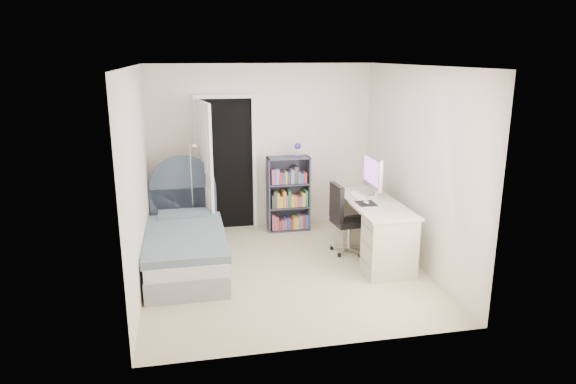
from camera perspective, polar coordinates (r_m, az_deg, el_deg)
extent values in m
cube|color=tan|center=(6.55, -0.39, -8.82)|extent=(3.40, 3.60, 0.05)
cube|color=white|center=(5.99, -0.44, 14.07)|extent=(3.40, 3.60, 0.05)
cube|color=silver|center=(7.91, -2.96, 5.02)|extent=(3.40, 0.05, 2.50)
cube|color=silver|center=(4.44, 4.12, -3.10)|extent=(3.40, 0.05, 2.50)
cube|color=silver|center=(6.07, -16.62, 1.29)|extent=(0.05, 3.60, 2.50)
cube|color=silver|center=(6.69, 14.26, 2.70)|extent=(0.05, 3.60, 2.50)
cube|color=black|center=(7.87, -6.87, 3.02)|extent=(0.80, 0.01, 2.00)
cube|color=white|center=(7.83, -10.00, 2.83)|extent=(0.06, 0.06, 2.00)
cube|color=white|center=(7.89, -3.74, 3.13)|extent=(0.06, 0.06, 2.00)
cube|color=white|center=(7.70, -7.10, 10.50)|extent=(0.92, 0.06, 0.06)
cube|color=white|center=(7.44, -9.14, 2.24)|extent=(0.18, 0.79, 2.00)
cube|color=gray|center=(6.67, -11.22, -7.24)|extent=(0.95, 1.98, 0.26)
cube|color=silver|center=(6.60, -11.30, -5.66)|extent=(0.93, 1.94, 0.16)
cube|color=slate|center=(6.47, -11.34, -4.98)|extent=(0.98, 1.68, 0.10)
cube|color=slate|center=(7.23, -11.45, -2.67)|extent=(0.71, 0.40, 0.12)
cube|color=#374355|center=(7.55, -11.45, -2.45)|extent=(0.94, 0.07, 0.79)
cylinder|color=#374355|center=(7.44, -11.61, 0.44)|extent=(0.94, 0.07, 0.94)
cylinder|color=#D1B580|center=(7.57, -11.59, -3.77)|extent=(0.03, 0.03, 0.45)
cylinder|color=#D1B580|center=(7.85, -11.60, -3.07)|extent=(0.03, 0.03, 0.45)
cylinder|color=#D1B580|center=(7.57, -9.32, -3.65)|extent=(0.03, 0.03, 0.45)
cylinder|color=#D1B580|center=(7.85, -9.41, -2.96)|extent=(0.03, 0.03, 0.45)
cube|color=#D1B580|center=(7.65, -10.56, -1.86)|extent=(0.36, 0.36, 0.03)
cube|color=#D1B580|center=(7.73, -10.46, -3.83)|extent=(0.32, 0.32, 0.02)
cube|color=#B24C33|center=(7.64, -10.90, -1.66)|extent=(0.14, 0.20, 0.03)
cube|color=#3F598C|center=(7.63, -10.92, -1.45)|extent=(0.14, 0.19, 0.03)
cube|color=#D8CC7F|center=(7.62, -10.93, -1.23)|extent=(0.13, 0.18, 0.03)
cylinder|color=silver|center=(7.65, -10.35, -5.21)|extent=(0.21, 0.21, 0.02)
cylinder|color=silver|center=(7.44, -10.60, -0.07)|extent=(0.02, 0.02, 1.42)
sphere|color=silver|center=(7.25, -10.36, 5.05)|extent=(0.08, 0.08, 0.08)
cube|color=#3B3F50|center=(7.75, -2.22, -0.33)|extent=(0.02, 0.27, 1.14)
cube|color=#3B3F50|center=(7.87, 2.24, -0.09)|extent=(0.02, 0.27, 1.14)
cube|color=#3B3F50|center=(7.68, 0.03, 3.83)|extent=(0.64, 0.27, 0.02)
cube|color=#3B3F50|center=(7.97, 0.03, -4.10)|extent=(0.64, 0.27, 0.02)
cube|color=#3B3F50|center=(7.93, -0.16, 0.04)|extent=(0.64, 0.01, 1.14)
cube|color=#3B3F50|center=(7.86, 0.03, -1.66)|extent=(0.60, 0.25, 0.02)
cube|color=#3B3F50|center=(7.77, 0.03, 0.93)|extent=(0.60, 0.25, 0.02)
cylinder|color=#3826A6|center=(7.70, 1.03, 4.02)|extent=(0.11, 0.11, 0.02)
cylinder|color=silver|center=(7.69, 1.03, 4.55)|extent=(0.01, 0.01, 0.15)
sphere|color=#3826A6|center=(7.65, 1.08, 5.12)|extent=(0.10, 0.10, 0.10)
cube|color=#994C7F|center=(7.87, -1.74, -3.31)|extent=(0.04, 0.19, 0.24)
cube|color=orange|center=(7.88, -1.48, -3.40)|extent=(0.02, 0.19, 0.21)
cube|color=#994C7F|center=(7.88, -1.25, -3.41)|extent=(0.03, 0.19, 0.20)
cube|color=#B23333|center=(7.90, -0.92, -3.59)|extent=(0.05, 0.19, 0.15)
cube|color=#7F72B2|center=(7.91, -0.61, -3.56)|extent=(0.02, 0.19, 0.15)
cube|color=#994C7F|center=(7.91, -0.35, -3.48)|extent=(0.04, 0.19, 0.17)
cube|color=#335999|center=(7.92, -0.02, -3.42)|extent=(0.05, 0.19, 0.18)
cube|color=#B23333|center=(7.93, 0.32, -3.46)|extent=(0.04, 0.19, 0.16)
cube|color=#D8BF4C|center=(7.93, 0.59, -3.37)|extent=(0.03, 0.19, 0.18)
cube|color=#D8BF4C|center=(7.94, 0.93, -3.35)|extent=(0.05, 0.19, 0.18)
cube|color=#7F72B2|center=(7.95, 1.34, -3.24)|extent=(0.05, 0.19, 0.21)
cube|color=#B23333|center=(7.96, 1.66, -3.19)|extent=(0.03, 0.19, 0.21)
cube|color=#335999|center=(7.97, 1.99, -3.16)|extent=(0.05, 0.19, 0.22)
cube|color=#3F3F3F|center=(7.77, -1.80, -0.97)|extent=(0.02, 0.19, 0.20)
cube|color=#3F3F3F|center=(7.77, -1.51, -0.77)|extent=(0.04, 0.19, 0.25)
cube|color=#D8BF4C|center=(7.78, -1.18, -0.85)|extent=(0.04, 0.19, 0.22)
cube|color=#D8BF4C|center=(7.79, -0.85, -1.03)|extent=(0.04, 0.19, 0.17)
cube|color=orange|center=(7.79, -0.49, -0.72)|extent=(0.05, 0.19, 0.25)
cube|color=#7F72B2|center=(7.81, -0.18, -0.92)|extent=(0.03, 0.19, 0.19)
cube|color=#337F4C|center=(7.80, 0.08, -0.68)|extent=(0.04, 0.19, 0.25)
cube|color=#D8BF4C|center=(7.82, 0.44, -0.92)|extent=(0.05, 0.19, 0.18)
cube|color=orange|center=(7.84, 0.82, -0.95)|extent=(0.04, 0.19, 0.16)
cube|color=#994C7F|center=(7.85, 1.22, -0.98)|extent=(0.05, 0.19, 0.15)
cube|color=#D8BF4C|center=(7.86, 1.63, -0.76)|extent=(0.05, 0.19, 0.20)
cube|color=#337F4C|center=(7.86, 1.97, -0.62)|extent=(0.03, 0.19, 0.24)
cube|color=#994C7F|center=(7.67, -1.72, 1.75)|extent=(0.05, 0.19, 0.22)
cube|color=#7F72B2|center=(7.68, -1.27, 1.79)|extent=(0.05, 0.19, 0.23)
cube|color=#B23333|center=(7.70, -0.88, 1.63)|extent=(0.04, 0.19, 0.18)
cube|color=#335999|center=(7.71, -0.56, 1.62)|extent=(0.04, 0.19, 0.17)
cube|color=#D8BF4C|center=(7.71, -0.29, 1.68)|extent=(0.03, 0.19, 0.18)
cube|color=#3F3F3F|center=(7.72, 0.01, 1.67)|extent=(0.04, 0.19, 0.18)
cube|color=#7F72B2|center=(7.73, 0.40, 1.80)|extent=(0.05, 0.19, 0.21)
cube|color=#3F3F3F|center=(7.73, 0.83, 1.98)|extent=(0.05, 0.19, 0.25)
cube|color=#7F72B2|center=(7.75, 1.16, 1.70)|extent=(0.03, 0.19, 0.17)
cube|color=#335999|center=(7.76, 1.46, 1.64)|extent=(0.05, 0.19, 0.15)
cube|color=#B23333|center=(7.77, 1.82, 1.69)|extent=(0.04, 0.19, 0.16)
cube|color=beige|center=(6.75, 9.54, -1.21)|extent=(0.64, 1.59, 0.03)
cube|color=beige|center=(6.38, 11.19, -5.95)|extent=(0.59, 0.43, 0.75)
cube|color=beige|center=(7.37, 7.86, -2.91)|extent=(0.59, 0.43, 0.75)
cube|color=silver|center=(7.07, 9.44, -0.29)|extent=(0.17, 0.17, 0.01)
cube|color=silver|center=(7.05, 9.73, 0.68)|extent=(0.03, 0.06, 0.23)
cube|color=silver|center=(6.98, 9.39, 2.18)|extent=(0.05, 0.60, 0.43)
cube|color=#BA55CF|center=(6.97, 9.19, 2.34)|extent=(0.00, 0.53, 0.34)
cube|color=white|center=(6.99, 7.65, -0.38)|extent=(0.14, 0.43, 0.02)
cube|color=black|center=(6.65, 8.68, -1.26)|extent=(0.23, 0.28, 0.00)
ellipsoid|color=white|center=(6.65, 8.69, -1.13)|extent=(0.06, 0.11, 0.03)
cube|color=silver|center=(7.18, 7.63, -6.09)|extent=(0.25, 0.06, 0.02)
cylinder|color=black|center=(7.24, 8.49, -6.18)|extent=(0.05, 0.05, 0.05)
cube|color=silver|center=(7.25, 6.67, -5.86)|extent=(0.09, 0.25, 0.02)
cylinder|color=black|center=(7.37, 6.59, -5.72)|extent=(0.05, 0.05, 0.05)
cube|color=silver|center=(7.16, 5.82, -6.09)|extent=(0.23, 0.16, 0.02)
cylinder|color=black|center=(7.20, 4.89, -6.18)|extent=(0.05, 0.05, 0.05)
cube|color=silver|center=(7.04, 6.24, -6.48)|extent=(0.21, 0.19, 0.02)
cylinder|color=black|center=(6.96, 5.72, -6.98)|extent=(0.05, 0.05, 0.05)
cube|color=silver|center=(7.05, 7.38, -6.48)|extent=(0.13, 0.24, 0.02)
cylinder|color=black|center=(6.98, 8.02, -6.97)|extent=(0.05, 0.05, 0.05)
cylinder|color=silver|center=(7.07, 6.79, -4.80)|extent=(0.05, 0.05, 0.37)
cube|color=black|center=(7.01, 6.84, -3.24)|extent=(0.46, 0.46, 0.08)
cube|color=black|center=(6.85, 5.42, -1.16)|extent=(0.09, 0.39, 0.48)
cube|color=black|center=(6.76, 7.50, -2.71)|extent=(0.27, 0.06, 0.03)
cube|color=black|center=(7.16, 6.04, -1.64)|extent=(0.27, 0.06, 0.03)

